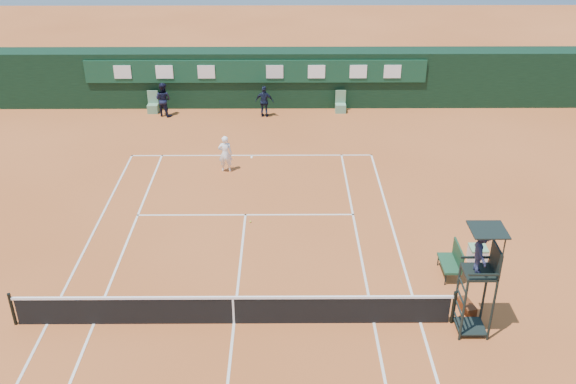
% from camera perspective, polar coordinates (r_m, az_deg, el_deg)
% --- Properties ---
extents(ground, '(90.00, 90.00, 0.00)m').
position_cam_1_polar(ground, '(19.29, -4.82, -11.55)').
color(ground, '#C0602D').
rests_on(ground, ground).
extents(court_lines, '(11.05, 23.85, 0.01)m').
position_cam_1_polar(court_lines, '(19.29, -4.82, -11.53)').
color(court_lines, silver).
rests_on(court_lines, ground).
extents(tennis_net, '(12.90, 0.10, 1.10)m').
position_cam_1_polar(tennis_net, '(18.98, -4.88, -10.36)').
color(tennis_net, black).
rests_on(tennis_net, ground).
extents(back_wall, '(40.00, 1.65, 3.00)m').
position_cam_1_polar(back_wall, '(35.31, -2.81, 10.12)').
color(back_wall, black).
rests_on(back_wall, ground).
extents(linesman_chair_left, '(0.55, 0.50, 1.15)m').
position_cam_1_polar(linesman_chair_left, '(35.17, -11.91, 7.43)').
color(linesman_chair_left, '#5D8E67').
rests_on(linesman_chair_left, ground).
extents(linesman_chair_right, '(0.55, 0.50, 1.15)m').
position_cam_1_polar(linesman_chair_right, '(34.60, 4.69, 7.60)').
color(linesman_chair_right, '#629570').
rests_on(linesman_chair_right, ground).
extents(umpire_chair, '(0.96, 0.95, 3.42)m').
position_cam_1_polar(umpire_chair, '(18.27, 16.77, -5.77)').
color(umpire_chair, black).
rests_on(umpire_chair, ground).
extents(player_bench, '(0.56, 1.20, 1.10)m').
position_cam_1_polar(player_bench, '(21.52, 14.47, -5.85)').
color(player_bench, '#1A422A').
rests_on(player_bench, ground).
extents(tennis_bag, '(0.48, 0.78, 0.27)m').
position_cam_1_polar(tennis_bag, '(20.35, 15.59, -9.78)').
color(tennis_bag, black).
rests_on(tennis_bag, ground).
extents(cooler, '(0.57, 0.57, 0.65)m').
position_cam_1_polar(cooler, '(22.47, 16.48, -5.40)').
color(cooler, silver).
rests_on(cooler, ground).
extents(tennis_ball, '(0.07, 0.07, 0.07)m').
position_cam_1_polar(tennis_ball, '(24.05, -3.36, -2.65)').
color(tennis_ball, '#B2D431').
rests_on(tennis_ball, ground).
extents(player, '(0.61, 0.42, 1.64)m').
position_cam_1_polar(player, '(27.71, -5.59, 3.40)').
color(player, white).
rests_on(player, ground).
extents(ball_kid_left, '(1.07, 0.97, 1.79)m').
position_cam_1_polar(ball_kid_left, '(34.39, -11.04, 8.08)').
color(ball_kid_left, black).
rests_on(ball_kid_left, ground).
extents(ball_kid_right, '(1.02, 0.55, 1.65)m').
position_cam_1_polar(ball_kid_right, '(33.70, -2.10, 8.04)').
color(ball_kid_right, black).
rests_on(ball_kid_right, ground).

